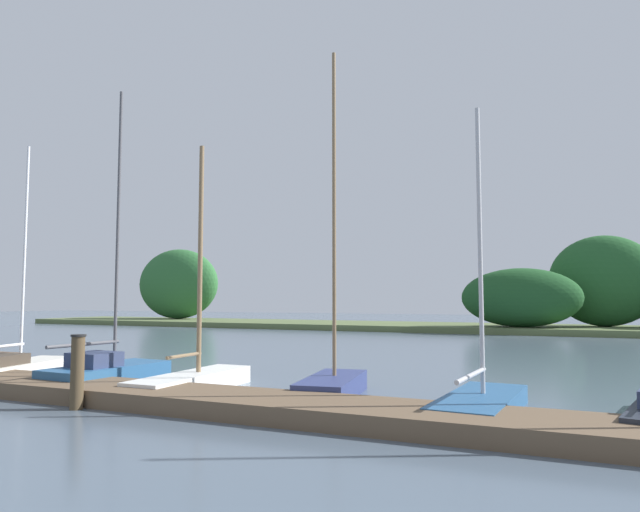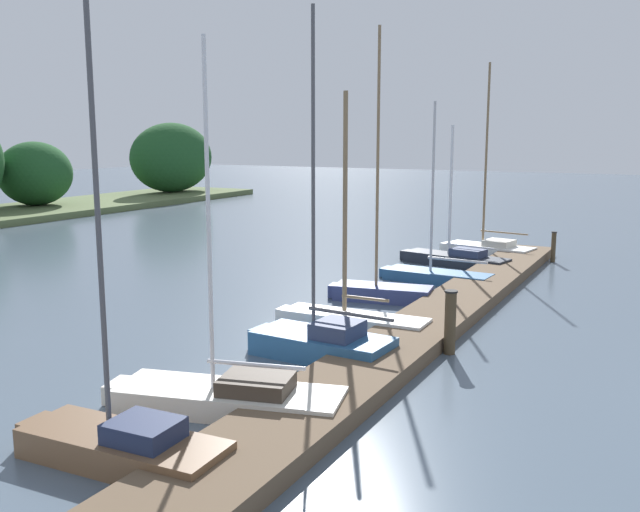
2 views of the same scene
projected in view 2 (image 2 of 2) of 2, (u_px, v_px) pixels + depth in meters
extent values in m
cube|color=brown|center=(401.00, 344.00, 16.07)|extent=(29.91, 1.80, 0.35)
ellipsoid|color=#1E4C23|center=(172.00, 157.00, 55.12)|extent=(8.62, 4.18, 5.43)
ellipsoid|color=#1E4C23|center=(35.00, 174.00, 44.76)|extent=(4.72, 4.54, 4.08)
cube|color=brown|center=(123.00, 450.00, 10.53)|extent=(1.26, 3.37, 0.47)
cube|color=brown|center=(50.00, 433.00, 11.17)|extent=(0.66, 0.86, 0.40)
cube|color=#1E2847|center=(144.00, 431.00, 10.29)|extent=(0.89, 1.03, 0.30)
cylinder|color=#4C4C51|center=(97.00, 204.00, 10.00)|extent=(0.08, 0.08, 6.96)
cube|color=silver|center=(229.00, 400.00, 12.57)|extent=(2.23, 4.31, 0.42)
cube|color=silver|center=(136.00, 392.00, 13.01)|extent=(0.93, 1.17, 0.36)
cube|color=#3D3328|center=(256.00, 384.00, 12.39)|extent=(1.23, 1.43, 0.27)
cylinder|color=silver|center=(208.00, 218.00, 12.08)|extent=(0.08, 0.08, 6.14)
cylinder|color=silver|center=(256.00, 365.00, 12.33)|extent=(0.51, 1.79, 0.08)
cube|color=#285684|center=(322.00, 346.00, 15.56)|extent=(1.55, 3.20, 0.54)
cube|color=#285684|center=(271.00, 338.00, 16.28)|extent=(0.80, 0.82, 0.46)
cube|color=#2D3856|center=(338.00, 329.00, 15.29)|extent=(1.08, 1.00, 0.35)
cylinder|color=#4C4C51|center=(313.00, 175.00, 15.03)|extent=(0.08, 0.08, 7.05)
cylinder|color=#4C4C51|center=(350.00, 314.00, 15.07)|extent=(0.21, 2.06, 0.09)
cube|color=white|center=(354.00, 322.00, 17.75)|extent=(1.06, 3.81, 0.42)
cube|color=white|center=(296.00, 315.00, 18.51)|extent=(0.57, 0.96, 0.36)
cylinder|color=#7F6647|center=(345.00, 205.00, 17.37)|extent=(0.12, 0.12, 5.54)
cylinder|color=#7F6647|center=(365.00, 298.00, 17.51)|extent=(0.10, 1.27, 0.08)
cube|color=navy|center=(383.00, 293.00, 20.96)|extent=(1.50, 3.01, 0.45)
cube|color=navy|center=(342.00, 291.00, 21.37)|extent=(0.69, 0.80, 0.39)
cylinder|color=#7F6647|center=(378.00, 159.00, 20.34)|extent=(0.09, 0.09, 7.51)
cube|color=#285684|center=(438.00, 277.00, 23.56)|extent=(1.44, 3.63, 0.37)
cube|color=#285684|center=(395.00, 272.00, 24.39)|extent=(0.72, 0.93, 0.31)
cylinder|color=#B7B7BC|center=(433.00, 188.00, 23.18)|extent=(0.09, 0.09, 5.63)
cylinder|color=#B7B7BC|center=(457.00, 260.00, 23.11)|extent=(0.22, 2.07, 0.09)
cube|color=#232833|center=(456.00, 260.00, 26.48)|extent=(1.88, 4.18, 0.43)
cube|color=#232833|center=(415.00, 256.00, 27.62)|extent=(0.79, 1.11, 0.36)
cube|color=#2D3856|center=(468.00, 253.00, 26.10)|extent=(1.04, 1.35, 0.28)
cylinder|color=silver|center=(451.00, 191.00, 26.21)|extent=(0.11, 0.11, 4.83)
cylinder|color=silver|center=(470.00, 246.00, 26.02)|extent=(0.46, 1.91, 0.06)
cube|color=white|center=(488.00, 250.00, 28.78)|extent=(2.03, 3.77, 0.41)
cube|color=white|center=(453.00, 247.00, 29.76)|extent=(0.92, 1.02, 0.35)
cube|color=beige|center=(499.00, 243.00, 28.45)|extent=(1.23, 1.25, 0.27)
cylinder|color=#7F6647|center=(486.00, 156.00, 28.28)|extent=(0.10, 0.10, 7.33)
cylinder|color=#7F6647|center=(504.00, 233.00, 28.26)|extent=(0.43, 1.99, 0.06)
cylinder|color=#4C3D28|center=(450.00, 323.00, 15.78)|extent=(0.26, 0.26, 1.43)
cylinder|color=black|center=(451.00, 291.00, 15.66)|extent=(0.30, 0.30, 0.04)
cylinder|color=#4C3D28|center=(553.00, 247.00, 27.20)|extent=(0.18, 0.18, 1.16)
cylinder|color=black|center=(554.00, 232.00, 27.10)|extent=(0.21, 0.21, 0.04)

